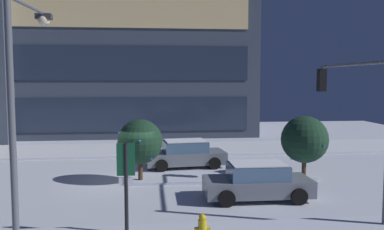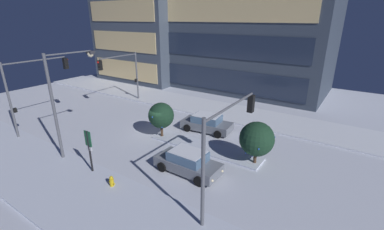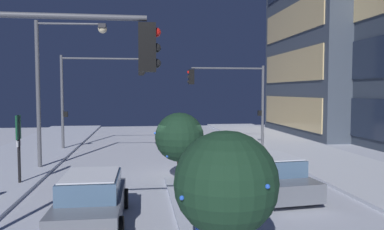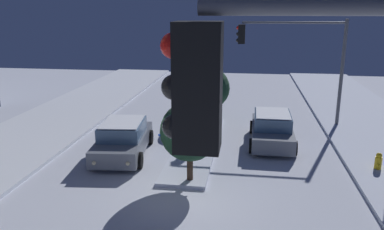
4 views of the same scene
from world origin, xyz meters
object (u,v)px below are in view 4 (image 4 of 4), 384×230
at_px(car_near, 272,129).
at_px(car_far, 123,139).
at_px(decorated_tree_left_of_median, 190,132).
at_px(decorated_tree_median, 209,88).
at_px(traffic_light_corner_near_right, 297,51).
at_px(fire_hydrant, 378,163).

xyz_separation_m(car_near, car_far, (-2.38, 6.39, 0.00)).
bearing_deg(decorated_tree_left_of_median, car_far, 53.66).
relative_size(car_near, decorated_tree_median, 1.44).
xyz_separation_m(traffic_light_corner_near_right, decorated_tree_left_of_median, (-8.08, 4.40, -2.06)).
bearing_deg(car_far, fire_hydrant, 82.05).
height_order(car_near, traffic_light_corner_near_right, traffic_light_corner_near_right).
bearing_deg(traffic_light_corner_near_right, decorated_tree_median, 0.50).
xyz_separation_m(car_far, traffic_light_corner_near_right, (5.68, -7.66, 3.30)).
distance_m(traffic_light_corner_near_right, fire_hydrant, 7.53).
distance_m(car_near, traffic_light_corner_near_right, 4.84).
bearing_deg(decorated_tree_median, decorated_tree_left_of_median, -178.73).
relative_size(car_near, fire_hydrant, 5.62).
height_order(car_near, decorated_tree_median, decorated_tree_median).
distance_m(car_near, decorated_tree_median, 4.79).
distance_m(car_far, fire_hydrant, 10.29).
xyz_separation_m(car_near, fire_hydrant, (-2.76, -3.89, -0.33)).
height_order(fire_hydrant, decorated_tree_median, decorated_tree_median).
height_order(car_far, decorated_tree_median, decorated_tree_median).
bearing_deg(fire_hydrant, decorated_tree_left_of_median, 106.05).
distance_m(car_far, decorated_tree_median, 6.54).
relative_size(traffic_light_corner_near_right, decorated_tree_left_of_median, 1.87).
relative_size(car_far, traffic_light_corner_near_right, 0.82).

